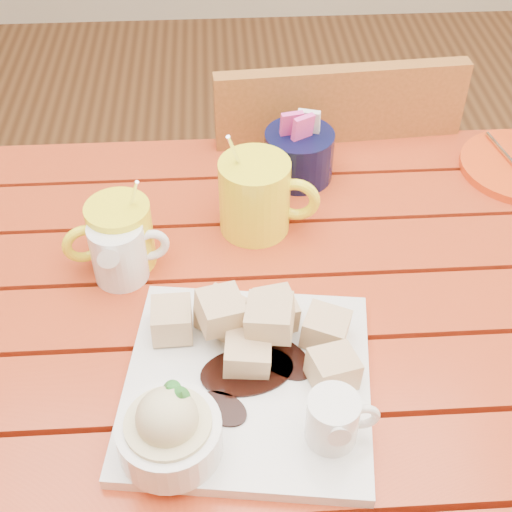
{
  "coord_description": "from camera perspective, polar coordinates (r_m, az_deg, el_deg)",
  "views": [
    {
      "loc": [
        0.0,
        -0.63,
        1.43
      ],
      "look_at": [
        0.04,
        0.03,
        0.82
      ],
      "focal_mm": 50.0,
      "sensor_mm": 36.0,
      "label": 1
    }
  ],
  "objects": [
    {
      "name": "dessert_plate",
      "position": [
        0.81,
        -1.82,
        -10.27
      ],
      "size": [
        0.32,
        0.32,
        0.11
      ],
      "rotation": [
        0.0,
        0.0,
        -0.14
      ],
      "color": "white",
      "rests_on": "table"
    },
    {
      "name": "table",
      "position": [
        1.01,
        -2.38,
        -8.5
      ],
      "size": [
        1.2,
        0.79,
        0.75
      ],
      "color": "maroon",
      "rests_on": "ground"
    },
    {
      "name": "sugar_caddy",
      "position": [
        1.12,
        3.45,
        8.16
      ],
      "size": [
        0.11,
        0.11,
        0.12
      ],
      "color": "black",
      "rests_on": "table"
    },
    {
      "name": "coffee_mug_left",
      "position": [
        0.97,
        -10.92,
        1.73
      ],
      "size": [
        0.12,
        0.09,
        0.14
      ],
      "rotation": [
        0.0,
        0.0,
        0.33
      ],
      "color": "yellow",
      "rests_on": "table"
    },
    {
      "name": "cream_pitcher",
      "position": [
        0.96,
        -10.82,
        0.4
      ],
      "size": [
        0.11,
        0.09,
        0.09
      ],
      "rotation": [
        0.0,
        0.0,
        0.19
      ],
      "color": "white",
      "rests_on": "table"
    },
    {
      "name": "chair_far",
      "position": [
        1.48,
        4.89,
        3.37
      ],
      "size": [
        0.44,
        0.44,
        0.88
      ],
      "rotation": [
        0.0,
        0.0,
        3.21
      ],
      "color": "brown",
      "rests_on": "ground"
    },
    {
      "name": "coffee_mug_right",
      "position": [
        1.01,
        0.07,
        4.89
      ],
      "size": [
        0.14,
        0.1,
        0.17
      ],
      "rotation": [
        0.0,
        0.0,
        -0.2
      ],
      "color": "yellow",
      "rests_on": "table"
    }
  ]
}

